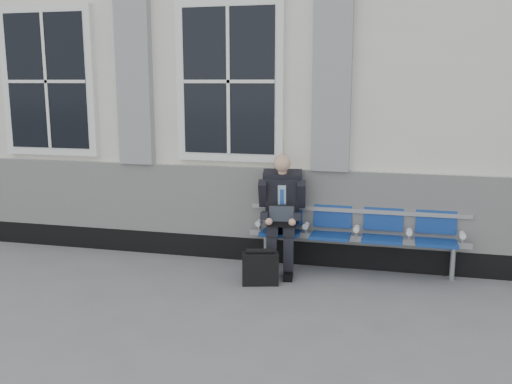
# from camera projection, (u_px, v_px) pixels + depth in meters

# --- Properties ---
(ground) EXTENTS (70.00, 70.00, 0.00)m
(ground) POSITION_uv_depth(u_px,v_px,m) (161.00, 296.00, 6.06)
(ground) COLOR slate
(ground) RESTS_ON ground
(station_building) EXTENTS (14.40, 4.40, 4.49)m
(station_building) POSITION_uv_depth(u_px,v_px,m) (244.00, 83.00, 8.95)
(station_building) COLOR silver
(station_building) RESTS_ON ground
(bench) EXTENTS (2.60, 0.47, 0.91)m
(bench) POSITION_uv_depth(u_px,v_px,m) (357.00, 227.00, 6.76)
(bench) COLOR #9EA0A3
(bench) RESTS_ON ground
(businessman) EXTENTS (0.59, 0.79, 1.41)m
(businessman) POSITION_uv_depth(u_px,v_px,m) (282.00, 208.00, 6.80)
(businessman) COLOR black
(businessman) RESTS_ON ground
(briefcase) EXTENTS (0.44, 0.27, 0.42)m
(briefcase) POSITION_uv_depth(u_px,v_px,m) (260.00, 268.00, 6.40)
(briefcase) COLOR black
(briefcase) RESTS_ON ground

